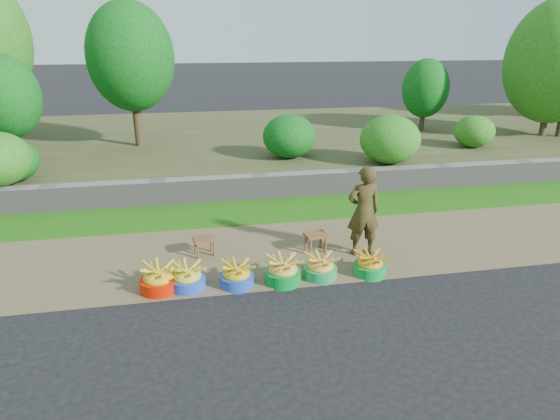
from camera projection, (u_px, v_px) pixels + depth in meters
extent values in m
plane|color=black|center=(300.00, 288.00, 6.88)|extent=(120.00, 120.00, 0.00)
cube|color=brown|center=(284.00, 251.00, 8.03)|extent=(80.00, 2.50, 0.02)
cube|color=#20600E|center=(265.00, 210.00, 9.87)|extent=(80.00, 1.50, 0.04)
cube|color=slate|center=(259.00, 187.00, 10.56)|extent=(80.00, 0.35, 0.55)
cube|color=#424323|center=(238.00, 142.00, 15.08)|extent=(80.00, 10.00, 0.50)
cylinder|color=#3A2D19|center=(137.00, 115.00, 13.19)|extent=(0.23, 0.23, 1.74)
ellipsoid|color=#0D5A14|center=(131.00, 57.00, 12.64)|extent=(2.33, 2.33, 2.91)
cylinder|color=#3A2D19|center=(422.00, 116.00, 15.49)|extent=(0.16, 0.16, 0.92)
ellipsoid|color=#0D5A14|center=(425.00, 88.00, 15.17)|extent=(1.50, 1.50, 1.88)
cylinder|color=#3A2D19|center=(550.00, 98.00, 17.73)|extent=(0.21, 0.21, 1.46)
ellipsoid|color=#0D5A14|center=(558.00, 62.00, 17.27)|extent=(1.92, 1.92, 2.40)
cylinder|color=#3A2D19|center=(15.00, 140.00, 11.48)|extent=(0.18, 0.18, 1.14)
ellipsoid|color=#0D5A14|center=(6.00, 97.00, 11.11)|extent=(1.58, 1.58, 1.98)
cylinder|color=#3A2D19|center=(546.00, 114.00, 14.61)|extent=(0.20, 0.20, 1.36)
ellipsoid|color=#2A7419|center=(556.00, 61.00, 14.06)|extent=(2.95, 2.95, 3.68)
ellipsoid|color=#0D5A14|center=(10.00, 161.00, 10.02)|extent=(1.16, 1.16, 0.93)
ellipsoid|color=#2A7419|center=(474.00, 131.00, 13.16)|extent=(1.11, 1.11, 0.89)
ellipsoid|color=#0D5A14|center=(289.00, 136.00, 12.00)|extent=(1.37, 1.37, 1.10)
ellipsoid|color=#2A7419|center=(390.00, 139.00, 11.46)|extent=(1.48, 1.48, 1.18)
cylinder|color=red|center=(160.00, 285.00, 6.77)|extent=(0.56, 0.56, 0.20)
ellipsoid|color=gold|center=(159.00, 275.00, 6.72)|extent=(0.49, 0.49, 0.32)
cylinder|color=blue|center=(188.00, 283.00, 6.84)|extent=(0.52, 0.52, 0.19)
ellipsoid|color=gold|center=(187.00, 274.00, 6.78)|extent=(0.46, 0.46, 0.30)
cylinder|color=#1C44B1|center=(237.00, 280.00, 6.91)|extent=(0.50, 0.50, 0.18)
ellipsoid|color=#BF9C12|center=(236.00, 272.00, 6.86)|extent=(0.44, 0.44, 0.29)
cylinder|color=#018627|center=(283.00, 276.00, 7.01)|extent=(0.55, 0.55, 0.20)
ellipsoid|color=gold|center=(283.00, 267.00, 6.95)|extent=(0.48, 0.48, 0.31)
cylinder|color=#1C8F4D|center=(320.00, 272.00, 7.14)|extent=(0.51, 0.51, 0.18)
ellipsoid|color=gold|center=(321.00, 264.00, 7.09)|extent=(0.44, 0.44, 0.29)
cylinder|color=#079232|center=(370.00, 269.00, 7.24)|extent=(0.50, 0.50, 0.18)
ellipsoid|color=#C48313|center=(370.00, 261.00, 7.19)|extent=(0.44, 0.44, 0.28)
cube|color=brown|center=(204.00, 239.00, 7.77)|extent=(0.41, 0.34, 0.04)
cylinder|color=brown|center=(198.00, 251.00, 7.69)|extent=(0.04, 0.04, 0.27)
cylinder|color=brown|center=(214.00, 248.00, 7.79)|extent=(0.04, 0.04, 0.27)
cylinder|color=brown|center=(195.00, 246.00, 7.86)|extent=(0.04, 0.04, 0.27)
cylinder|color=brown|center=(211.00, 244.00, 7.96)|extent=(0.04, 0.04, 0.27)
cube|color=brown|center=(316.00, 235.00, 7.90)|extent=(0.41, 0.34, 0.04)
cylinder|color=brown|center=(310.00, 247.00, 7.83)|extent=(0.04, 0.04, 0.28)
cylinder|color=brown|center=(326.00, 245.00, 7.92)|extent=(0.04, 0.04, 0.28)
cylinder|color=brown|center=(306.00, 243.00, 8.00)|extent=(0.04, 0.04, 0.28)
cylinder|color=brown|center=(320.00, 240.00, 8.09)|extent=(0.04, 0.04, 0.28)
imported|color=black|center=(364.00, 211.00, 7.65)|extent=(0.57, 0.38, 1.53)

